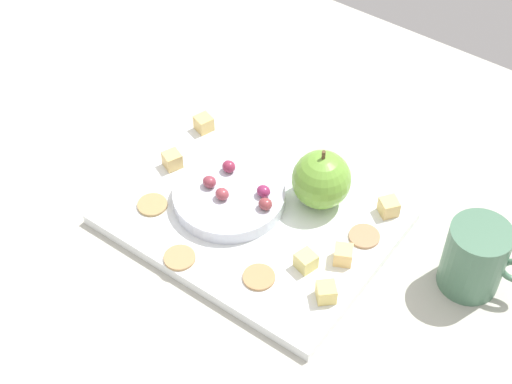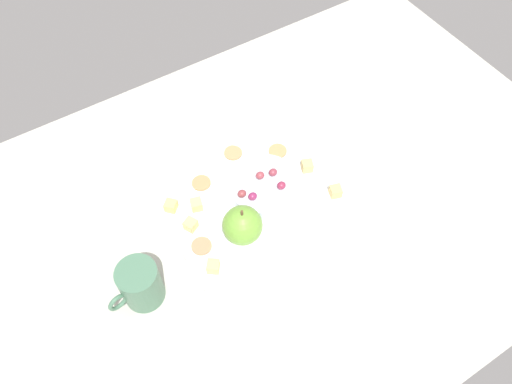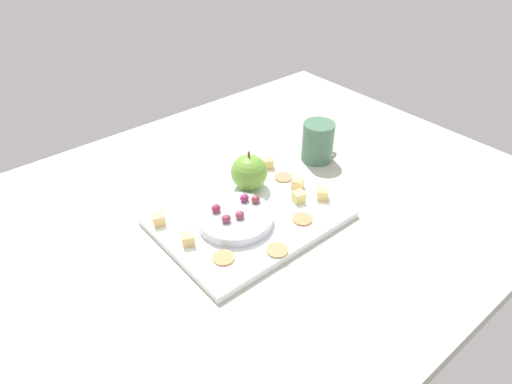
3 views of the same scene
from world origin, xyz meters
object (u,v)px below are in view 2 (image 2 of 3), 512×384
(cracker_2, at_px, (278,151))
(grape_4, at_px, (281,185))
(apple_whole, at_px, (243,225))
(grape_2, at_px, (273,172))
(cheese_cube_4, at_px, (307,166))
(cracker_0, at_px, (233,153))
(cheese_cube_1, at_px, (213,267))
(grape_1, at_px, (253,196))
(serving_dish, at_px, (264,185))
(grape_0, at_px, (242,194))
(cheese_cube_5, at_px, (335,191))
(platter, at_px, (249,198))
(cheese_cube_0, at_px, (191,225))
(cracker_3, at_px, (201,246))
(cracker_1, at_px, (201,183))
(grape_3, at_px, (260,175))
(cheese_cube_2, at_px, (196,205))
(cup, at_px, (140,284))
(cheese_cube_3, at_px, (171,206))

(cracker_2, height_order, grape_4, grape_4)
(apple_whole, bearing_deg, grape_2, -146.48)
(cheese_cube_4, height_order, cracker_0, cheese_cube_4)
(cheese_cube_1, bearing_deg, grape_1, -148.36)
(apple_whole, xyz_separation_m, cracker_0, (-0.09, -0.19, -0.04))
(serving_dish, relative_size, grape_0, 8.04)
(cheese_cube_4, xyz_separation_m, cheese_cube_5, (-0.01, 0.09, 0.00))
(cheese_cube_5, bearing_deg, grape_2, -47.74)
(platter, relative_size, cheese_cube_5, 15.69)
(cheese_cube_0, relative_size, cracker_3, 0.56)
(cheese_cube_0, relative_size, cracker_1, 0.56)
(cracker_0, bearing_deg, apple_whole, 65.02)
(platter, relative_size, grape_4, 19.11)
(cracker_1, xyz_separation_m, grape_3, (-0.11, 0.07, 0.03))
(cheese_cube_1, bearing_deg, cheese_cube_2, -105.38)
(cracker_0, height_order, cup, cup)
(grape_1, bearing_deg, cup, 11.87)
(grape_0, bearing_deg, grape_2, -171.99)
(platter, height_order, grape_2, grape_2)
(platter, bearing_deg, grape_2, -172.57)
(grape_3, relative_size, grape_4, 1.00)
(cheese_cube_5, distance_m, cracker_0, 0.25)
(cracker_0, height_order, grape_3, grape_3)
(cheese_cube_2, relative_size, cup, 0.21)
(cheese_cube_2, bearing_deg, grape_3, 173.52)
(grape_1, bearing_deg, grape_2, -157.05)
(cracker_0, bearing_deg, cheese_cube_5, 121.40)
(cracker_2, bearing_deg, cheese_cube_1, 33.87)
(cheese_cube_4, bearing_deg, cup, 9.65)
(cheese_cube_1, bearing_deg, cracker_1, -111.70)
(cheese_cube_3, bearing_deg, grape_2, 167.26)
(cheese_cube_2, bearing_deg, cheese_cube_0, 47.89)
(cheese_cube_0, bearing_deg, cheese_cube_4, 179.37)
(apple_whole, bearing_deg, grape_0, -119.91)
(cheese_cube_0, distance_m, grape_2, 0.21)
(cracker_0, height_order, cracker_1, same)
(cracker_3, distance_m, grape_1, 0.15)
(cup, bearing_deg, grape_4, -171.81)
(cheese_cube_2, distance_m, grape_2, 0.18)
(cheese_cube_2, bearing_deg, grape_0, 157.94)
(cheese_cube_0, relative_size, cheese_cube_5, 1.00)
(cheese_cube_4, xyz_separation_m, grape_3, (0.11, -0.02, 0.02))
(grape_3, bearing_deg, cracker_3, 20.91)
(apple_whole, relative_size, grape_4, 4.21)
(grape_4, height_order, cup, cup)
(grape_1, relative_size, cup, 0.18)
(cheese_cube_2, relative_size, grape_4, 1.22)
(grape_0, relative_size, grape_4, 1.00)
(cheese_cube_4, bearing_deg, grape_2, -10.62)
(cracker_2, bearing_deg, apple_whole, 38.86)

